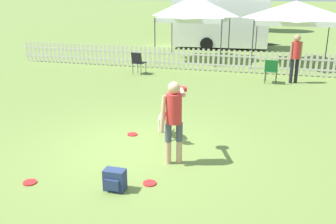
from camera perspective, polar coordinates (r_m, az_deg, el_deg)
ground_plane at (r=7.48m, az=-4.34°, el=-5.87°), size 240.00×240.00×0.00m
handler_person at (r=6.63m, az=0.94°, el=-0.16°), size 0.42×1.02×1.53m
leaping_dog at (r=7.96m, az=-0.47°, el=-0.91°), size 0.53×0.99×0.73m
frisbee_near_handler at (r=6.66m, az=-20.31°, el=-10.03°), size 0.22×0.22×0.02m
frisbee_near_dog at (r=8.27m, az=-5.46°, el=-3.40°), size 0.22×0.22×0.02m
frisbee_midfield at (r=6.25m, az=-2.82°, el=-10.78°), size 0.22×0.22×0.02m
backpack_on_grass at (r=6.06m, az=-8.13°, el=-10.23°), size 0.34×0.24×0.35m
picket_fence at (r=14.87m, az=6.15°, el=7.89°), size 16.56×0.04×0.87m
folding_chair_blue_left at (r=13.19m, az=15.45°, el=6.30°), size 0.45×0.47×0.82m
folding_chair_center at (r=14.24m, az=-4.59°, el=7.74°), size 0.50×0.52×0.83m
canopy_tent_main at (r=17.33m, az=4.09°, el=15.49°), size 2.90×2.90×2.83m
canopy_tent_secondary at (r=17.02m, az=18.86°, el=14.21°), size 3.23×3.23×2.64m
spectator_standing at (r=13.41m, az=18.89°, el=8.35°), size 0.39×0.27×1.64m
equipment_trailer at (r=21.17m, az=8.04°, el=13.31°), size 5.88×2.59×2.58m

